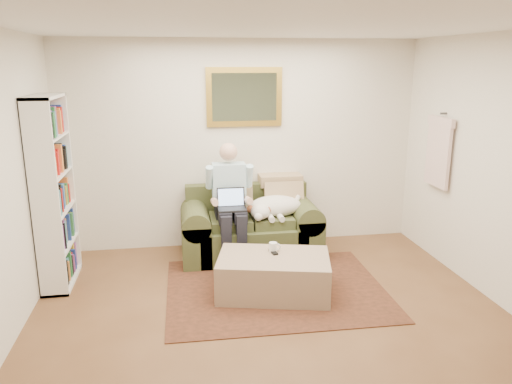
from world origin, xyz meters
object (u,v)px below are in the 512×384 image
object	(u,v)px
seated_man	(231,204)
sleeping_dog	(275,206)
bookshelf	(53,193)
ottoman	(274,275)
laptop	(231,203)
sofa	(250,232)
coffee_mug	(273,247)

from	to	relation	value
seated_man	sleeping_dog	size ratio (longest dim) A/B	2.04
bookshelf	ottoman	bearing A→B (deg)	-16.75
seated_man	ottoman	size ratio (longest dim) A/B	1.25
laptop	seated_man	bearing A→B (deg)	90.00
sofa	ottoman	distance (m)	1.12
sofa	coffee_mug	xyz separation A→B (m)	(0.09, -0.98, 0.17)
seated_man	coffee_mug	size ratio (longest dim) A/B	14.00
laptop	ottoman	bearing A→B (deg)	-70.11
sleeping_dog	seated_man	bearing A→B (deg)	-172.87
sofa	laptop	xyz separation A→B (m)	(-0.25, -0.22, 0.45)
laptop	bookshelf	world-z (taller)	bookshelf
sofa	laptop	bearing A→B (deg)	-138.98
sofa	seated_man	size ratio (longest dim) A/B	1.19
ottoman	bookshelf	distance (m)	2.44
ottoman	coffee_mug	bearing A→B (deg)	81.93
laptop	sleeping_dog	world-z (taller)	laptop
sofa	coffee_mug	world-z (taller)	sofa
ottoman	sofa	bearing A→B (deg)	93.79
seated_man	laptop	distance (m)	0.07
ottoman	coffee_mug	distance (m)	0.29
sofa	coffee_mug	bearing A→B (deg)	-84.58
coffee_mug	sleeping_dog	bearing A→B (deg)	76.99
bookshelf	sofa	bearing A→B (deg)	11.74
coffee_mug	seated_man	bearing A→B (deg)	112.58
laptop	bookshelf	bearing A→B (deg)	-173.14
coffee_mug	bookshelf	world-z (taller)	bookshelf
seated_man	coffee_mug	world-z (taller)	seated_man
ottoman	bookshelf	size ratio (longest dim) A/B	0.56
ottoman	laptop	bearing A→B (deg)	109.89
ottoman	coffee_mug	xyz separation A→B (m)	(0.02, 0.13, 0.25)
sofa	sleeping_dog	bearing A→B (deg)	-15.74
seated_man	ottoman	bearing A→B (deg)	-71.35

